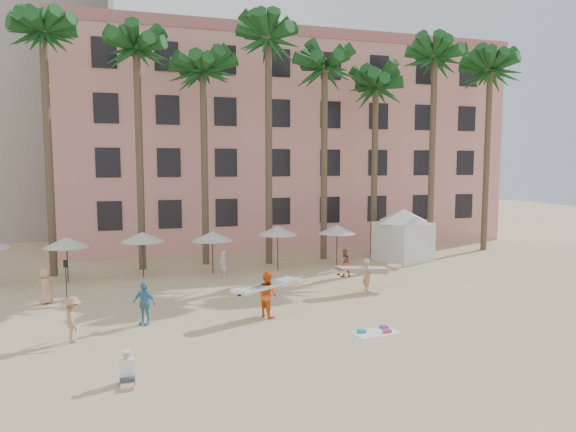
# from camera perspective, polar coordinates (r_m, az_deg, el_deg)

# --- Properties ---
(ground) EXTENTS (120.00, 120.00, 0.00)m
(ground) POSITION_cam_1_polar(r_m,az_deg,el_deg) (19.59, 0.22, -13.62)
(ground) COLOR #D1B789
(ground) RESTS_ON ground
(pink_hotel) EXTENTS (35.00, 14.00, 16.00)m
(pink_hotel) POSITION_cam_1_polar(r_m,az_deg,el_deg) (45.41, -0.93, 7.69)
(pink_hotel) COLOR #E29589
(pink_hotel) RESTS_ON ground
(palm_row) EXTENTS (44.40, 5.40, 16.30)m
(palm_row) POSITION_cam_1_polar(r_m,az_deg,el_deg) (33.81, -6.69, 16.78)
(palm_row) COLOR brown
(palm_row) RESTS_ON ground
(umbrella_row) EXTENTS (22.50, 2.70, 2.73)m
(umbrella_row) POSITION_cam_1_polar(r_m,az_deg,el_deg) (30.55, -12.12, -2.19)
(umbrella_row) COLOR #332B23
(umbrella_row) RESTS_ON ground
(cabana) EXTENTS (5.65, 5.65, 3.50)m
(cabana) POSITION_cam_1_polar(r_m,az_deg,el_deg) (35.37, 12.69, -1.55)
(cabana) COLOR silver
(cabana) RESTS_ON ground
(beach_towel) EXTENTS (1.91, 1.22, 0.14)m
(beach_towel) POSITION_cam_1_polar(r_m,az_deg,el_deg) (20.70, 9.78, -12.52)
(beach_towel) COLOR white
(beach_towel) RESTS_ON ground
(carrier_yellow) EXTENTS (3.33, 1.05, 1.72)m
(carrier_yellow) POSITION_cam_1_polar(r_m,az_deg,el_deg) (26.65, 8.77, -6.24)
(carrier_yellow) COLOR tan
(carrier_yellow) RESTS_ON ground
(carrier_white) EXTENTS (2.96, 1.82, 1.94)m
(carrier_white) POSITION_cam_1_polar(r_m,az_deg,el_deg) (22.14, -2.30, -8.56)
(carrier_white) COLOR orange
(carrier_white) RESTS_ON ground
(beachgoers) EXTENTS (16.55, 9.41, 1.75)m
(beachgoers) POSITION_cam_1_polar(r_m,az_deg,el_deg) (24.26, -13.13, -7.86)
(beachgoers) COLOR beige
(beachgoers) RESTS_ON ground
(paddle) EXTENTS (0.18, 0.04, 2.23)m
(paddle) POSITION_cam_1_polar(r_m,az_deg,el_deg) (25.31, -23.44, -6.31)
(paddle) COLOR black
(paddle) RESTS_ON ground
(seated_man) EXTENTS (0.44, 0.76, 0.99)m
(seated_man) POSITION_cam_1_polar(r_m,az_deg,el_deg) (16.60, -17.43, -16.30)
(seated_man) COLOR #3F3F4C
(seated_man) RESTS_ON ground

